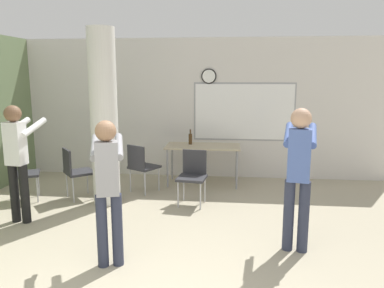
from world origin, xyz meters
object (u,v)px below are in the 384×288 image
(folding_table, at_px, (203,148))
(chair_near_pillar, at_px, (76,169))
(person_watching_back, at_px, (17,154))
(person_playing_side, at_px, (299,168))
(chair_table_left, at_px, (141,165))
(person_playing_front, at_px, (108,182))
(chair_by_left_wall, at_px, (20,171))
(bottle_on_table, at_px, (190,139))
(chair_table_front, at_px, (193,173))

(folding_table, height_order, chair_near_pillar, chair_near_pillar)
(person_watching_back, height_order, person_playing_side, person_playing_side)
(chair_table_left, height_order, person_playing_front, person_playing_front)
(chair_near_pillar, bearing_deg, chair_table_left, 24.05)
(person_watching_back, distance_m, person_playing_side, 3.78)
(chair_table_left, bearing_deg, person_playing_side, -40.46)
(chair_by_left_wall, height_order, chair_table_left, same)
(chair_near_pillar, relative_size, person_watching_back, 0.52)
(person_playing_front, bearing_deg, folding_table, 76.37)
(chair_table_left, xyz_separation_m, chair_near_pillar, (-1.02, -0.46, 0.00))
(person_playing_side, bearing_deg, chair_table_left, 139.54)
(chair_by_left_wall, distance_m, person_playing_side, 4.49)
(bottle_on_table, bearing_deg, folding_table, -21.20)
(chair_near_pillar, bearing_deg, chair_by_left_wall, -167.89)
(bottle_on_table, height_order, chair_table_left, bottle_on_table)
(person_playing_side, bearing_deg, person_playing_front, -164.55)
(chair_table_left, height_order, person_watching_back, person_watching_back)
(bottle_on_table, relative_size, person_playing_side, 0.17)
(person_watching_back, bearing_deg, bottle_on_table, 45.78)
(bottle_on_table, distance_m, person_playing_front, 3.37)
(person_watching_back, xyz_separation_m, person_playing_side, (3.75, -0.50, 0.02))
(bottle_on_table, height_order, person_playing_front, person_playing_front)
(bottle_on_table, bearing_deg, person_playing_side, -60.38)
(folding_table, bearing_deg, chair_table_front, -94.06)
(person_watching_back, bearing_deg, chair_table_left, 47.20)
(chair_table_front, bearing_deg, person_playing_side, -47.40)
(bottle_on_table, relative_size, person_playing_front, 0.18)
(chair_near_pillar, bearing_deg, folding_table, 27.95)
(chair_table_left, bearing_deg, person_playing_front, -84.17)
(chair_table_left, relative_size, chair_near_pillar, 1.00)
(chair_near_pillar, bearing_deg, person_playing_front, -58.85)
(chair_table_left, distance_m, person_playing_front, 2.64)
(chair_table_front, height_order, chair_by_left_wall, same)
(bottle_on_table, relative_size, chair_table_front, 0.34)
(bottle_on_table, relative_size, person_watching_back, 0.18)
(chair_table_front, bearing_deg, chair_by_left_wall, -177.08)
(chair_by_left_wall, relative_size, person_playing_front, 0.54)
(chair_by_left_wall, bearing_deg, chair_table_left, 18.76)
(person_watching_back, height_order, person_playing_front, person_watching_back)
(chair_table_front, relative_size, chair_by_left_wall, 1.00)
(chair_near_pillar, height_order, person_playing_front, person_playing_front)
(folding_table, distance_m, chair_by_left_wall, 3.22)
(folding_table, relative_size, person_watching_back, 0.84)
(chair_by_left_wall, height_order, person_playing_front, person_playing_front)
(chair_by_left_wall, relative_size, person_watching_back, 0.52)
(bottle_on_table, height_order, chair_near_pillar, bottle_on_table)
(chair_by_left_wall, distance_m, chair_near_pillar, 0.89)
(person_watching_back, bearing_deg, person_playing_front, -33.14)
(chair_by_left_wall, xyz_separation_m, person_playing_front, (2.16, -1.94, 0.44))
(chair_table_front, height_order, person_playing_front, person_playing_front)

